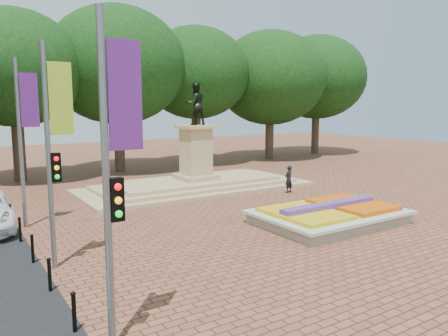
# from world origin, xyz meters

# --- Properties ---
(ground) EXTENTS (90.00, 90.00, 0.00)m
(ground) POSITION_xyz_m (0.00, 0.00, 0.00)
(ground) COLOR brown
(ground) RESTS_ON ground
(flower_bed) EXTENTS (6.30, 4.30, 0.91)m
(flower_bed) POSITION_xyz_m (1.03, -2.00, 0.38)
(flower_bed) COLOR gray
(flower_bed) RESTS_ON ground
(monument) EXTENTS (14.00, 6.00, 6.40)m
(monument) POSITION_xyz_m (0.00, 8.00, 0.88)
(monument) COLOR tan
(monument) RESTS_ON ground
(tree_row_back) EXTENTS (44.80, 8.80, 10.43)m
(tree_row_back) POSITION_xyz_m (2.33, 18.00, 6.67)
(tree_row_back) COLOR #37261E
(tree_row_back) RESTS_ON ground
(banner_poles) EXTENTS (0.88, 11.17, 7.00)m
(banner_poles) POSITION_xyz_m (-10.08, -1.31, 3.88)
(banner_poles) COLOR slate
(banner_poles) RESTS_ON ground
(bollard_row) EXTENTS (0.12, 13.12, 0.98)m
(bollard_row) POSITION_xyz_m (-10.70, -1.50, 0.53)
(bollard_row) COLOR black
(bollard_row) RESTS_ON ground
(pedestrian) EXTENTS (0.65, 0.49, 1.60)m
(pedestrian) POSITION_xyz_m (3.96, 4.01, 0.80)
(pedestrian) COLOR black
(pedestrian) RESTS_ON ground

